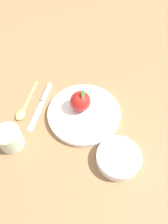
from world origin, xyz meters
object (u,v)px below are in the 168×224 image
object	(u,v)px
apple	(81,100)
side_bowl	(119,158)
cup	(9,138)
dinner_plate	(84,113)
knife	(43,101)
spoon	(23,110)

from	to	relation	value
apple	side_bowl	distance (m)	0.23
cup	dinner_plate	bearing A→B (deg)	48.42
dinner_plate	knife	size ratio (longest dim) A/B	1.18
cup	spoon	world-z (taller)	cup
cup	knife	world-z (taller)	cup
apple	knife	size ratio (longest dim) A/B	0.40
knife	cup	bearing A→B (deg)	-92.17
side_bowl	knife	distance (m)	0.35
side_bowl	cup	xyz separation A→B (m)	(-0.33, -0.08, 0.02)
dinner_plate	apple	world-z (taller)	apple
side_bowl	knife	world-z (taller)	side_bowl
apple	spoon	bearing A→B (deg)	-155.66
dinner_plate	cup	xyz separation A→B (m)	(-0.17, -0.19, 0.03)
knife	spoon	size ratio (longest dim) A/B	1.14
cup	side_bowl	bearing A→B (deg)	13.26
apple	dinner_plate	bearing A→B (deg)	-44.17
apple	side_bowl	size ratio (longest dim) A/B	0.63
cup	spoon	size ratio (longest dim) A/B	0.42
apple	spoon	distance (m)	0.21
side_bowl	spoon	size ratio (longest dim) A/B	0.72
knife	spoon	xyz separation A→B (m)	(-0.05, -0.06, 0.00)
spoon	apple	bearing A→B (deg)	24.34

